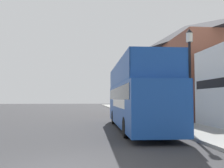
% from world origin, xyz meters
% --- Properties ---
extents(ground_plane, '(144.00, 144.00, 0.00)m').
position_xyz_m(ground_plane, '(0.00, 21.00, 0.00)').
color(ground_plane, '#333335').
extents(sidewalk, '(2.96, 108.00, 0.14)m').
position_xyz_m(sidewalk, '(7.01, 18.00, 0.07)').
color(sidewalk, '#999993').
rests_on(sidewalk, ground_plane).
extents(brick_terrace_rear, '(6.00, 17.17, 9.81)m').
position_xyz_m(brick_terrace_rear, '(11.49, 20.41, 4.91)').
color(brick_terrace_rear, '#935642').
rests_on(brick_terrace_rear, ground_plane).
extents(tour_bus, '(2.73, 11.52, 4.01)m').
position_xyz_m(tour_bus, '(3.87, 9.05, 1.76)').
color(tour_bus, '#19479E').
rests_on(tour_bus, ground_plane).
extents(parked_car_ahead_of_bus, '(1.78, 4.53, 1.45)m').
position_xyz_m(parked_car_ahead_of_bus, '(4.42, 16.63, 0.68)').
color(parked_car_ahead_of_bus, '#9E9EA3').
rests_on(parked_car_ahead_of_bus, ground_plane).
extents(lamp_post_nearest, '(0.35, 0.35, 5.24)m').
position_xyz_m(lamp_post_nearest, '(5.91, 5.68, 3.71)').
color(lamp_post_nearest, black).
rests_on(lamp_post_nearest, sidewalk).
extents(lamp_post_second, '(0.35, 0.35, 5.09)m').
position_xyz_m(lamp_post_second, '(6.14, 15.34, 3.62)').
color(lamp_post_second, black).
rests_on(lamp_post_second, sidewalk).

